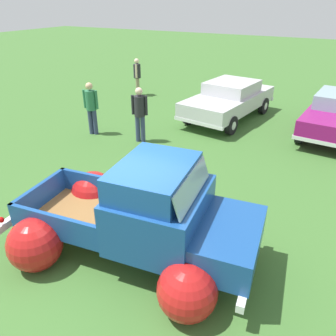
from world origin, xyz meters
name	(u,v)px	position (x,y,z in m)	size (l,w,h in m)	color
ground_plane	(130,250)	(0.00, 0.00, 0.00)	(80.00, 80.00, 0.00)	#3D6B2D
vintage_pickup_truck	(147,222)	(0.39, 0.05, 0.76)	(4.80, 3.18, 1.96)	black
show_car_0	(229,99)	(-0.93, 8.22, 0.79)	(2.55, 4.72, 1.43)	black
spectator_0	(140,111)	(-2.69, 4.61, 1.03)	(0.53, 0.43, 1.79)	navy
spectator_1	(137,75)	(-5.95, 9.46, 0.99)	(0.45, 0.52, 1.73)	gray
spectator_2	(91,105)	(-4.50, 4.40, 1.03)	(0.54, 0.41, 1.79)	navy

